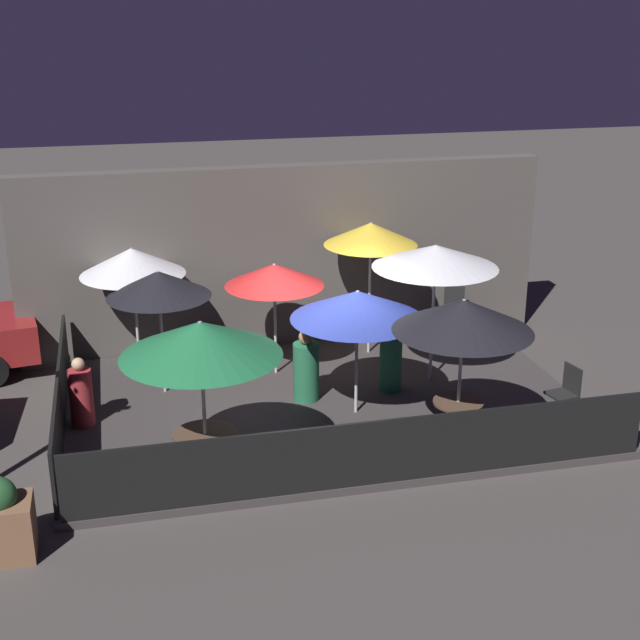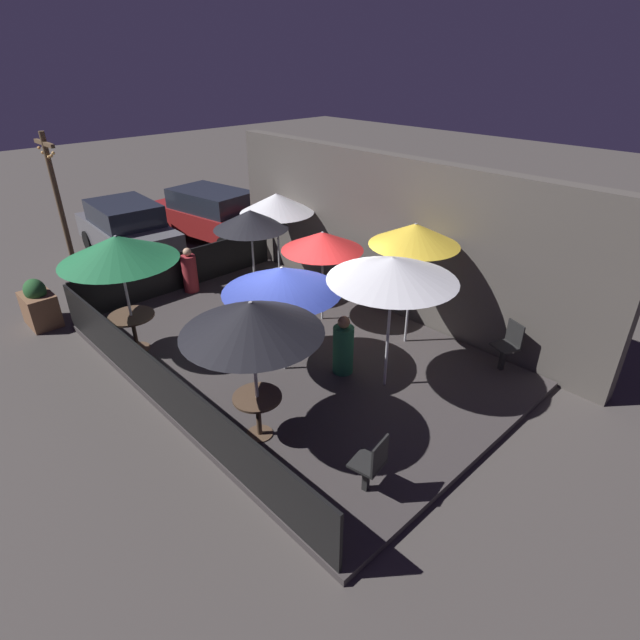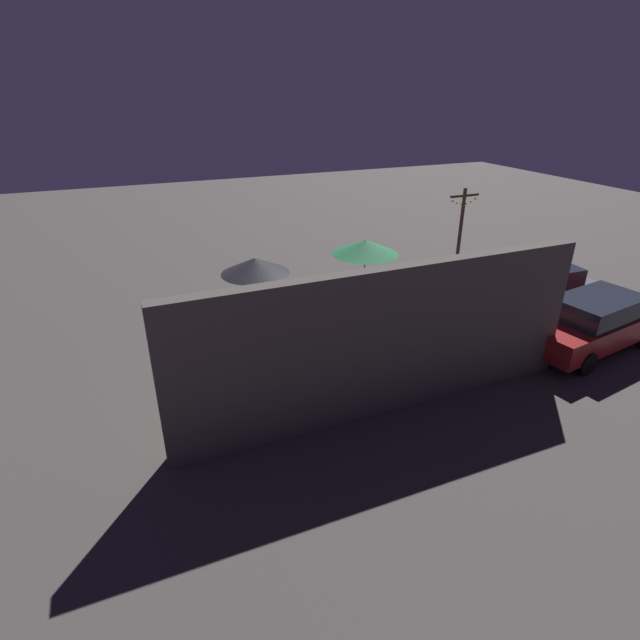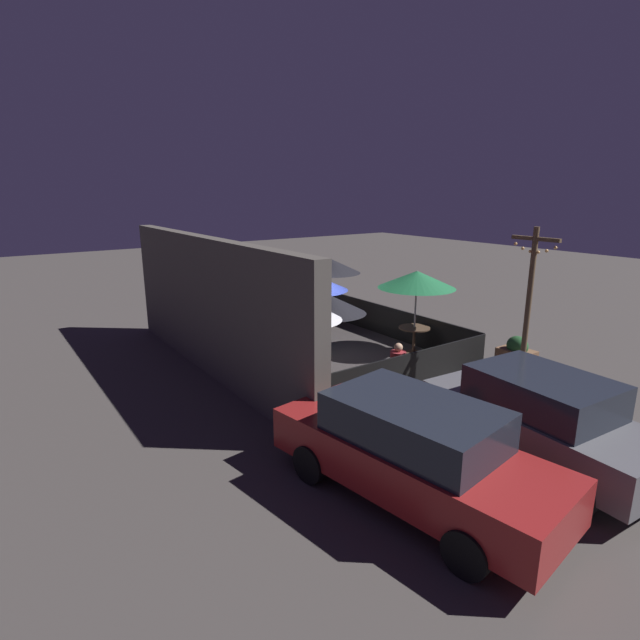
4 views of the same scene
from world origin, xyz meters
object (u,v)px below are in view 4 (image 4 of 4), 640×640
object	(u,v)px
light_post	(528,307)
patio_chair_0	(290,302)
patio_umbrella_2	(275,296)
patron_0	(398,369)
parked_car_0	(540,417)
dining_table_0	(330,309)
patio_umbrella_5	(313,283)
patio_chair_1	(185,319)
patio_umbrella_7	(224,271)
patron_2	(279,323)
patio_umbrella_1	(417,279)
dining_table_1	(414,333)
patio_umbrella_0	(330,266)
planter_box	(516,359)
parked_car_1	(412,450)
patio_umbrella_4	(330,304)
patio_umbrella_3	(300,309)
patio_umbrella_6	(258,265)
patron_1	(307,333)

from	to	relation	value
light_post	patio_chair_0	bearing A→B (deg)	2.44
patio_umbrella_2	patron_0	xyz separation A→B (m)	(-3.32, -1.33, -1.32)
patio_umbrella_2	light_post	world-z (taller)	light_post
parked_car_0	dining_table_0	bearing A→B (deg)	-9.39
patio_umbrella_5	patio_chair_1	bearing A→B (deg)	46.51
patio_umbrella_7	patron_2	size ratio (longest dim) A/B	2.17
patio_umbrella_1	dining_table_1	xyz separation A→B (m)	(-0.00, -0.00, -1.52)
patio_umbrella_7	patio_chair_0	size ratio (longest dim) A/B	2.68
patio_umbrella_0	light_post	xyz separation A→B (m)	(-7.26, -0.01, -0.01)
patio_umbrella_2	dining_table_1	bearing A→B (deg)	-114.62
dining_table_0	light_post	world-z (taller)	light_post
parked_car_0	patio_umbrella_2	bearing A→B (deg)	13.94
planter_box	patron_2	bearing A→B (deg)	29.29
patio_umbrella_5	parked_car_1	xyz separation A→B (m)	(-7.40, 3.25, -1.10)
patio_umbrella_4	patio_umbrella_3	bearing A→B (deg)	109.14
patio_umbrella_2	patio_umbrella_7	distance (m)	2.02
patio_umbrella_2	dining_table_0	xyz separation A→B (m)	(2.09, -3.35, -1.25)
patio_chair_0	patio_umbrella_7	bearing A→B (deg)	-69.74
patio_umbrella_1	patio_chair_0	distance (m)	5.93
dining_table_0	patio_umbrella_5	bearing A→B (deg)	127.80
patio_umbrella_4	parked_car_1	bearing A→B (deg)	158.84
patio_umbrella_2	parked_car_1	distance (m)	6.69
patron_2	planter_box	distance (m)	6.92
parked_car_1	patron_0	bearing A→B (deg)	-49.26
patio_umbrella_7	patron_0	xyz separation A→B (m)	(-5.20, -1.90, -1.79)
patio_umbrella_3	patio_umbrella_6	distance (m)	5.20
patio_umbrella_0	patio_umbrella_3	world-z (taller)	patio_umbrella_0
patio_umbrella_0	patio_umbrella_1	world-z (taller)	patio_umbrella_1
patio_umbrella_2	patio_umbrella_5	world-z (taller)	patio_umbrella_5
patio_umbrella_4	patron_2	bearing A→B (deg)	-12.05
parked_car_0	patio_umbrella_7	bearing A→B (deg)	15.39
light_post	patio_umbrella_5	bearing A→B (deg)	13.62
patio_umbrella_1	parked_car_1	world-z (taller)	patio_umbrella_1
patron_1	patron_2	world-z (taller)	patron_1
dining_table_0	parked_car_1	xyz separation A→B (m)	(-8.55, 4.73, 0.16)
patio_chair_0	parked_car_0	xyz separation A→B (m)	(-10.96, 1.75, 0.21)
parked_car_1	patron_2	bearing A→B (deg)	-25.60
patron_1	light_post	xyz separation A→B (m)	(-5.45, -2.15, 1.52)
dining_table_1	parked_car_0	world-z (taller)	parked_car_0
patron_2	light_post	xyz separation A→B (m)	(-6.93, -2.21, 1.55)
patio_umbrella_0	parked_car_1	xyz separation A→B (m)	(-8.55, 4.73, -1.34)
patio_chair_0	patron_1	xyz separation A→B (m)	(-3.75, 1.76, 0.02)
planter_box	parked_car_0	xyz separation A→B (m)	(-2.65, 3.31, 0.36)
patio_umbrella_5	patio_umbrella_7	world-z (taller)	patio_umbrella_7
patio_umbrella_3	dining_table_1	xyz separation A→B (m)	(0.72, -4.29, -1.41)
patio_umbrella_1	patio_umbrella_4	world-z (taller)	patio_umbrella_1
patio_umbrella_6	parked_car_1	bearing A→B (deg)	165.78
patio_umbrella_6	planter_box	size ratio (longest dim) A/B	2.23
patio_umbrella_3	patio_umbrella_5	bearing A→B (deg)	-38.14
patio_umbrella_1	patio_umbrella_3	distance (m)	4.35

